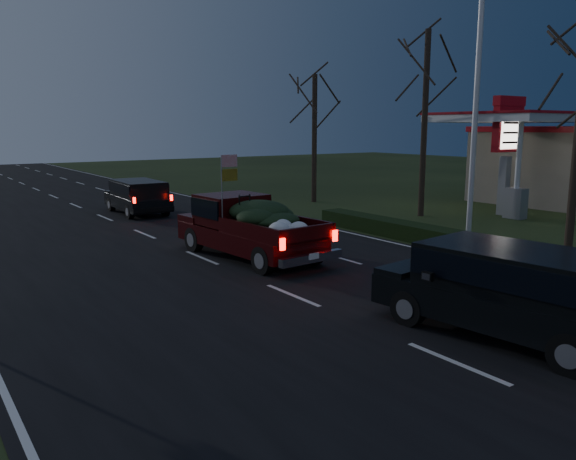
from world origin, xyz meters
TOP-DOWN VIEW (x-y plane):
  - ground at (0.00, 0.00)m, footprint 120.00×120.00m
  - road_asphalt at (0.00, 0.00)m, footprint 14.00×120.00m
  - hedge_row at (7.80, 3.00)m, footprint 1.00×10.00m
  - light_pole at (9.50, 2.00)m, footprint 0.50×0.90m
  - gas_price_pylon at (16.00, 4.99)m, footprint 2.00×0.41m
  - gas_station_building at (24.00, 6.00)m, footprint 10.00×7.00m
  - gas_canopy at (18.00, 6.00)m, footprint 7.10×6.10m
  - bare_tree_mid at (12.50, 7.00)m, footprint 3.60×3.60m
  - bare_tree_far at (11.50, 14.00)m, footprint 3.60×3.60m
  - pickup_truck at (1.34, 4.27)m, footprint 2.54×5.78m
  - lead_suv at (1.73, 15.28)m, footprint 2.09×4.68m
  - rear_suv at (1.92, -4.82)m, footprint 2.78×5.34m

SIDE VIEW (x-z plane):
  - ground at x=0.00m, z-range 0.00..0.00m
  - road_asphalt at x=0.00m, z-range 0.00..0.02m
  - hedge_row at x=7.80m, z-range 0.00..0.60m
  - lead_suv at x=1.73m, z-range 0.34..1.66m
  - pickup_truck at x=1.34m, z-range -0.37..2.59m
  - rear_suv at x=1.92m, z-range 0.38..1.85m
  - gas_station_building at x=24.00m, z-range 0.00..4.00m
  - gas_price_pylon at x=16.00m, z-range 0.98..6.56m
  - gas_canopy at x=18.00m, z-range 1.91..6.79m
  - bare_tree_far at x=11.50m, z-range 1.73..8.73m
  - light_pole at x=9.50m, z-range 0.90..10.06m
  - bare_tree_mid at x=12.50m, z-range 2.10..10.60m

